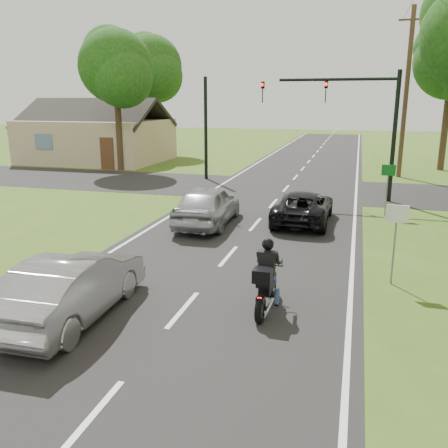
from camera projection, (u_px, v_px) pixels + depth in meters
The scene contains 15 objects.
ground at pixel (183, 310), 10.90m from camera, with size 140.00×140.00×0.00m, color #365B19.
road at pixel (265, 213), 20.21m from camera, with size 8.00×100.00×0.01m, color black.
cross_road at pixel (286, 189), 25.80m from camera, with size 60.00×7.00×0.01m, color black.
motorcycle_rider at pixel (266, 283), 10.71m from camera, with size 0.57×2.00×1.72m.
dark_suv at pixel (303, 207), 18.54m from camera, with size 2.05×4.45×1.24m, color black.
silver_sedan at pixel (73, 286), 10.35m from camera, with size 1.53×4.39×1.45m, color #A6A5AA.
silver_suv at pixel (208, 205), 18.15m from camera, with size 1.83×4.54×1.55m, color #A1A4A9.
traffic_signal at pixel (354, 112), 22.01m from camera, with size 6.38×0.44×6.00m.
signal_pole_far at pixel (206, 129), 28.26m from camera, with size 0.20×0.20×6.00m, color black.
utility_pole_far at pixel (406, 93), 28.48m from camera, with size 1.60×0.28×10.00m.
sign_white at pixel (396, 225), 12.04m from camera, with size 0.55×0.07×2.12m.
sign_green at pixel (388, 177), 19.44m from camera, with size 0.55×0.07×2.12m.
tree_left_near at pixel (118, 70), 30.73m from camera, with size 5.12×4.96×9.22m.
tree_left_far at pixel (153, 70), 40.38m from camera, with size 5.76×5.58×10.14m.
house at pixel (98, 138), 36.98m from camera, with size 10.20×8.00×4.84m.
Camera 1 is at (3.62, -9.41, 4.68)m, focal length 38.00 mm.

